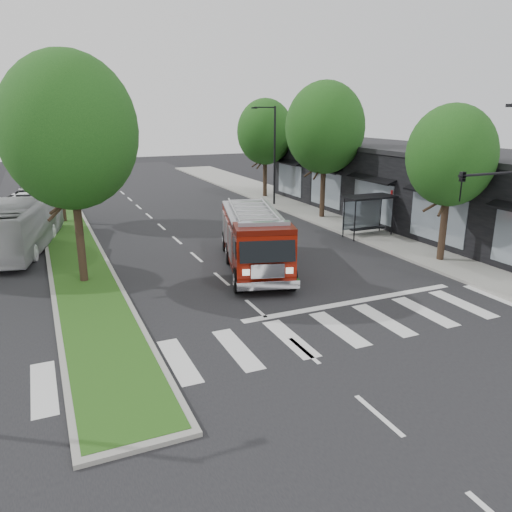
{
  "coord_description": "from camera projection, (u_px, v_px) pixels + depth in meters",
  "views": [
    {
      "loc": [
        -7.53,
        -17.1,
        7.69
      ],
      "look_at": [
        0.58,
        1.28,
        1.8
      ],
      "focal_mm": 35.0,
      "sensor_mm": 36.0,
      "label": 1
    }
  ],
  "objects": [
    {
      "name": "streetlight_right_far",
      "position": [
        273.0,
        151.0,
        40.4
      ],
      "size": [
        2.11,
        0.2,
        8.0
      ],
      "color": "black",
      "rests_on": "ground"
    },
    {
      "name": "tree_right_far",
      "position": [
        265.0,
        132.0,
        43.97
      ],
      "size": [
        5.0,
        5.0,
        8.73
      ],
      "color": "black",
      "rests_on": "ground"
    },
    {
      "name": "ground",
      "position": [
        256.0,
        309.0,
        20.09
      ],
      "size": [
        140.0,
        140.0,
        0.0
      ],
      "primitive_type": "plane",
      "color": "black",
      "rests_on": "ground"
    },
    {
      "name": "storefront_row",
      "position": [
        421.0,
        188.0,
        34.75
      ],
      "size": [
        8.0,
        30.0,
        5.0
      ],
      "primitive_type": "cube",
      "color": "black",
      "rests_on": "ground"
    },
    {
      "name": "tree_right_mid",
      "position": [
        325.0,
        128.0,
        35.01
      ],
      "size": [
        5.6,
        5.6,
        9.72
      ],
      "color": "black",
      "rests_on": "ground"
    },
    {
      "name": "fire_engine",
      "position": [
        254.0,
        240.0,
        24.88
      ],
      "size": [
        4.96,
        9.24,
        3.07
      ],
      "rotation": [
        0.0,
        0.0,
        -0.28
      ],
      "color": "#4E0B04",
      "rests_on": "ground"
    },
    {
      "name": "bus_shelter",
      "position": [
        367.0,
        205.0,
        31.01
      ],
      "size": [
        3.2,
        1.6,
        2.61
      ],
      "color": "black",
      "rests_on": "ground"
    },
    {
      "name": "tree_median_far",
      "position": [
        54.0,
        129.0,
        33.5
      ],
      "size": [
        5.6,
        5.6,
        9.72
      ],
      "color": "black",
      "rests_on": "ground"
    },
    {
      "name": "city_bus",
      "position": [
        22.0,
        223.0,
        28.39
      ],
      "size": [
        4.85,
        11.02,
        2.99
      ],
      "primitive_type": "imported",
      "rotation": [
        0.0,
        0.0,
        -0.23
      ],
      "color": "silver",
      "rests_on": "ground"
    },
    {
      "name": "sidewalk_right",
      "position": [
        365.0,
        227.0,
        33.69
      ],
      "size": [
        5.0,
        80.0,
        0.15
      ],
      "primitive_type": "cube",
      "color": "gray",
      "rests_on": "ground"
    },
    {
      "name": "tree_median_near",
      "position": [
        69.0,
        132.0,
        21.12
      ],
      "size": [
        5.8,
        5.8,
        10.16
      ],
      "color": "black",
      "rests_on": "ground"
    },
    {
      "name": "median",
      "position": [
        66.0,
        228.0,
        33.54
      ],
      "size": [
        3.0,
        50.0,
        0.15
      ],
      "color": "gray",
      "rests_on": "ground"
    },
    {
      "name": "tree_right_near",
      "position": [
        451.0,
        156.0,
        24.75
      ],
      "size": [
        4.4,
        4.4,
        8.05
      ],
      "color": "black",
      "rests_on": "ground"
    }
  ]
}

